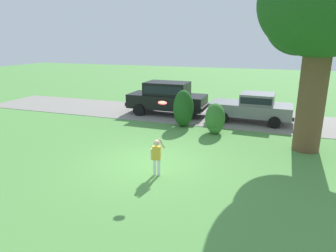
% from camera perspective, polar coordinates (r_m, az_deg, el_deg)
% --- Properties ---
extents(ground_plane, '(80.00, 80.00, 0.00)m').
position_cam_1_polar(ground_plane, '(10.88, -3.61, -7.00)').
color(ground_plane, '#518E42').
extents(driveway_strip, '(28.00, 4.40, 0.02)m').
position_cam_1_polar(driveway_strip, '(17.59, 5.83, 1.96)').
color(driveway_strip, gray).
rests_on(driveway_strip, ground).
extents(oak_tree_large, '(5.09, 4.79, 7.55)m').
position_cam_1_polar(oak_tree_large, '(12.86, 28.09, 18.80)').
color(oak_tree_large, brown).
rests_on(oak_tree_large, ground).
extents(shrub_near_tree, '(1.03, 1.05, 1.87)m').
position_cam_1_polar(shrub_near_tree, '(15.16, 2.95, 3.35)').
color(shrub_near_tree, '#1E511C').
rests_on(shrub_near_tree, ground).
extents(shrub_centre_left, '(0.94, 1.03, 1.43)m').
position_cam_1_polar(shrub_centre_left, '(14.26, 8.94, 1.21)').
color(shrub_centre_left, '#33702B').
rests_on(shrub_centre_left, ground).
extents(parked_sedan, '(4.47, 2.24, 1.56)m').
position_cam_1_polar(parked_sedan, '(16.71, 15.80, 3.63)').
color(parked_sedan, gray).
rests_on(parked_sedan, ground).
extents(parked_suv, '(4.71, 2.12, 1.92)m').
position_cam_1_polar(parked_suv, '(17.69, -0.18, 5.65)').
color(parked_suv, black).
rests_on(parked_suv, ground).
extents(child_thrower, '(0.43, 0.30, 1.29)m').
position_cam_1_polar(child_thrower, '(9.65, -2.19, -5.44)').
color(child_thrower, white).
rests_on(child_thrower, ground).
extents(frisbee, '(0.29, 0.28, 0.10)m').
position_cam_1_polar(frisbee, '(9.37, -1.07, 4.42)').
color(frisbee, red).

